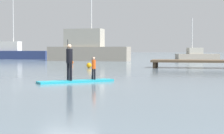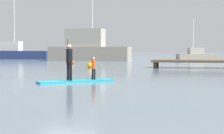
# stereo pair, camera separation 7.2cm
# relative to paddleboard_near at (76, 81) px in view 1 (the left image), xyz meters

# --- Properties ---
(ground_plane) EXTENTS (240.00, 240.00, 0.00)m
(ground_plane) POSITION_rel_paddleboard_near_xyz_m (-0.04, -1.22, -0.05)
(ground_plane) COLOR slate
(paddleboard_near) EXTENTS (3.28, 2.78, 0.10)m
(paddleboard_near) POSITION_rel_paddleboard_near_xyz_m (0.00, 0.00, 0.00)
(paddleboard_near) COLOR #1E9EB2
(paddleboard_near) RESTS_ON ground
(paddler_adult) EXTENTS (0.42, 0.44, 1.90)m
(paddler_adult) POSITION_rel_paddleboard_near_xyz_m (-0.27, -0.21, 1.02)
(paddler_adult) COLOR black
(paddler_adult) RESTS_ON paddleboard_near
(paddler_child_solo) EXTENTS (0.29, 0.33, 1.08)m
(paddler_child_solo) POSITION_rel_paddleboard_near_xyz_m (0.69, 0.57, 0.65)
(paddler_child_solo) COLOR black
(paddler_child_solo) RESTS_ON paddleboard_near
(fishing_boat_white_large) EXTENTS (9.65, 2.49, 8.57)m
(fishing_boat_white_large) POSITION_rel_paddleboard_near_xyz_m (-18.96, 34.05, 0.80)
(fishing_boat_white_large) COLOR navy
(fishing_boat_white_large) RESTS_ON ground
(fishing_boat_green_midground) EXTENTS (5.80, 3.35, 5.47)m
(fishing_boat_green_midground) POSITION_rel_paddleboard_near_xyz_m (6.11, 34.88, 0.54)
(fishing_boat_green_midground) COLOR #9E9384
(fishing_boat_green_midground) RESTS_ON ground
(motor_boat_small_navy) EXTENTS (10.09, 3.15, 9.13)m
(motor_boat_small_navy) POSITION_rel_paddleboard_near_xyz_m (-7.14, 29.15, 1.45)
(motor_boat_small_navy) COLOR #9E9384
(motor_boat_small_navy) RESTS_ON ground
(mooring_buoy_near) EXTENTS (0.42, 0.42, 0.42)m
(mooring_buoy_near) POSITION_rel_paddleboard_near_xyz_m (-2.71, 12.81, 0.16)
(mooring_buoy_near) COLOR orange
(mooring_buoy_near) RESTS_ON ground
(mooring_buoy_mid) EXTENTS (0.38, 0.38, 0.38)m
(mooring_buoy_mid) POSITION_rel_paddleboard_near_xyz_m (-6.00, 18.75, 0.14)
(mooring_buoy_mid) COLOR orange
(mooring_buoy_mid) RESTS_ON ground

